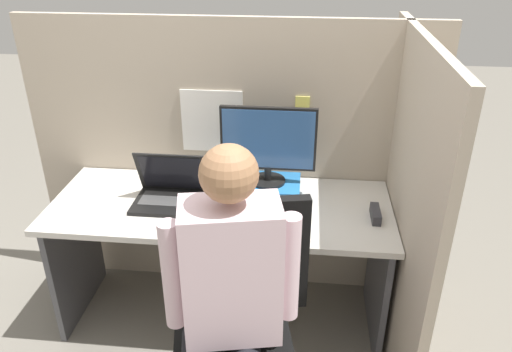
% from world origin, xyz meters
% --- Properties ---
extents(cubicle_panel_back, '(2.17, 0.05, 1.55)m').
position_xyz_m(cubicle_panel_back, '(-0.00, 0.68, 0.78)').
color(cubicle_panel_back, tan).
rests_on(cubicle_panel_back, ground).
extents(cubicle_panel_right, '(0.04, 1.29, 1.55)m').
position_xyz_m(cubicle_panel_right, '(0.86, 0.26, 0.78)').
color(cubicle_panel_right, tan).
rests_on(cubicle_panel_right, ground).
extents(desk, '(1.67, 0.66, 0.71)m').
position_xyz_m(desk, '(0.00, 0.33, 0.55)').
color(desk, beige).
rests_on(desk, ground).
extents(paper_box, '(0.33, 0.24, 0.07)m').
position_xyz_m(paper_box, '(0.22, 0.47, 0.75)').
color(paper_box, '#236BAD').
rests_on(paper_box, desk).
extents(monitor, '(0.47, 0.18, 0.39)m').
position_xyz_m(monitor, '(0.22, 0.47, 0.99)').
color(monitor, black).
rests_on(monitor, paper_box).
extents(laptop, '(0.34, 0.26, 0.26)m').
position_xyz_m(laptop, '(-0.25, 0.33, 0.76)').
color(laptop, black).
rests_on(laptop, desk).
extents(mouse, '(0.08, 0.06, 0.03)m').
position_xyz_m(mouse, '(-0.05, 0.25, 0.73)').
color(mouse, gray).
rests_on(mouse, desk).
extents(stapler, '(0.04, 0.14, 0.05)m').
position_xyz_m(stapler, '(0.74, 0.27, 0.74)').
color(stapler, '#2D2D33').
rests_on(stapler, desk).
extents(carrot_toy, '(0.04, 0.16, 0.04)m').
position_xyz_m(carrot_toy, '(-0.02, 0.17, 0.73)').
color(carrot_toy, orange).
rests_on(carrot_toy, desk).
extents(office_chair, '(0.55, 0.60, 1.02)m').
position_xyz_m(office_chair, '(0.19, -0.29, 0.53)').
color(office_chair, black).
rests_on(office_chair, ground).
extents(person, '(0.47, 0.48, 1.35)m').
position_xyz_m(person, '(0.15, -0.44, 0.78)').
color(person, black).
rests_on(person, ground).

